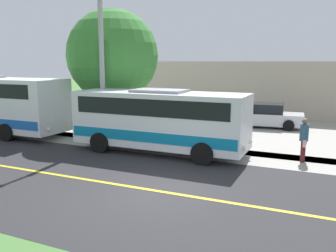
{
  "coord_description": "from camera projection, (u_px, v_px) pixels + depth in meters",
  "views": [
    {
      "loc": [
        9.55,
        4.66,
        3.98
      ],
      "look_at": [
        -3.5,
        -1.2,
        1.4
      ],
      "focal_mm": 38.35,
      "sensor_mm": 36.0,
      "label": 1
    }
  ],
  "objects": [
    {
      "name": "ground_plane",
      "position": [
        157.0,
        191.0,
        11.16
      ],
      "size": [
        120.0,
        120.0,
        0.0
      ],
      "primitive_type": "plane",
      "color": "#477238"
    },
    {
      "name": "road_surface",
      "position": [
        157.0,
        191.0,
        11.15
      ],
      "size": [
        8.0,
        100.0,
        0.01
      ],
      "primitive_type": "cube",
      "color": "#28282B",
      "rests_on": "ground"
    },
    {
      "name": "sidewalk",
      "position": [
        208.0,
        153.0,
        15.82
      ],
      "size": [
        2.4,
        100.0,
        0.01
      ],
      "primitive_type": "cube",
      "color": "#9E9991",
      "rests_on": "ground"
    },
    {
      "name": "parking_lot_surface",
      "position": [
        295.0,
        130.0,
        21.08
      ],
      "size": [
        14.0,
        36.0,
        0.01
      ],
      "primitive_type": "cube",
      "color": "#9E9991",
      "rests_on": "ground"
    },
    {
      "name": "road_centre_line",
      "position": [
        157.0,
        191.0,
        11.15
      ],
      "size": [
        0.16,
        100.0,
        0.0
      ],
      "primitive_type": "cube",
      "color": "gold",
      "rests_on": "ground"
    },
    {
      "name": "shuttle_bus_front",
      "position": [
        160.0,
        118.0,
        15.7
      ],
      "size": [
        2.56,
        7.79,
        2.79
      ],
      "color": "white",
      "rests_on": "ground"
    },
    {
      "name": "pedestrian_waiting",
      "position": [
        304.0,
        138.0,
        14.31
      ],
      "size": [
        0.72,
        0.34,
        1.76
      ],
      "color": "#4C1919",
      "rests_on": "ground"
    },
    {
      "name": "street_light_pole",
      "position": [
        100.0,
        61.0,
        16.96
      ],
      "size": [
        1.97,
        0.24,
        7.19
      ],
      "color": "#9E9EA3",
      "rests_on": "ground"
    },
    {
      "name": "parked_car_near",
      "position": [
        265.0,
        116.0,
        22.01
      ],
      "size": [
        2.3,
        4.54,
        1.45
      ],
      "color": "silver",
      "rests_on": "ground"
    },
    {
      "name": "tree_curbside",
      "position": [
        113.0,
        56.0,
        19.56
      ],
      "size": [
        4.99,
        4.99,
        6.8
      ],
      "color": "#4C3826",
      "rests_on": "ground"
    },
    {
      "name": "commercial_building",
      "position": [
        273.0,
        86.0,
        29.88
      ],
      "size": [
        10.0,
        22.92,
        3.99
      ],
      "primitive_type": "cube",
      "color": "#B7A893",
      "rests_on": "ground"
    }
  ]
}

